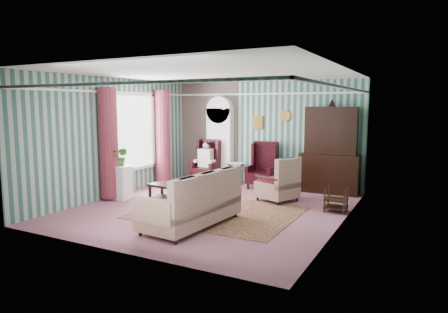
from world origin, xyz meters
The scene contains 17 objects.
floor centered at (0.00, 0.00, 0.00)m, with size 6.00×6.00×0.00m, color #925464.
room_shell centered at (-0.62, 0.18, 2.01)m, with size 5.53×6.02×2.91m.
bookcase centered at (-1.35, 2.84, 1.12)m, with size 0.80×0.28×2.24m, color silver.
dresser_hutch centered at (1.90, 2.72, 1.18)m, with size 1.50×0.56×2.36m, color black.
wingback_left centered at (-1.60, 2.45, 0.62)m, with size 0.76×0.80×1.25m, color black.
wingback_right centered at (0.15, 2.45, 0.62)m, with size 0.76×0.80×1.25m, color black.
seated_woman centered at (-1.60, 2.45, 0.59)m, with size 0.44×0.40×1.18m, color white, non-canonical shape.
round_side_table centered at (-0.70, 2.60, 0.30)m, with size 0.50×0.50×0.60m, color black.
nest_table centered at (2.47, 0.90, 0.27)m, with size 0.45×0.38×0.54m, color black.
plant_stand centered at (-2.40, -0.30, 0.40)m, with size 0.55×0.35×0.80m, color white.
rug centered at (0.30, -0.30, 0.01)m, with size 3.20×2.60×0.01m, color #4F1A22.
sofa centered at (0.30, -1.34, 0.50)m, with size 2.12×1.00×1.00m, color beige.
floral_armchair centered at (1.03, 1.25, 0.51)m, with size 0.86×0.83×1.01m, color beige.
coffee_table centered at (-1.13, -0.10, 0.22)m, with size 0.85×0.48×0.44m, color black.
potted_plant_a centered at (-2.44, -0.44, 1.00)m, with size 0.36×0.31×0.40m, color #234B17.
potted_plant_b centered at (-2.35, -0.22, 1.01)m, with size 0.23×0.19×0.43m, color #1B571E.
potted_plant_c centered at (-2.42, -0.29, 1.00)m, with size 0.23×0.23×0.41m, color #245219.
Camera 1 is at (4.18, -7.46, 2.23)m, focal length 32.00 mm.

